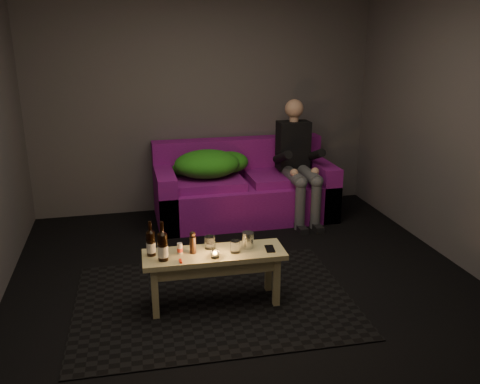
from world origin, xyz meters
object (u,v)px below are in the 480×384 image
at_px(person, 297,159).
at_px(coffee_table, 214,262).
at_px(beer_bottle_a, 151,243).
at_px(beer_bottle_b, 163,246).
at_px(sofa, 243,190).
at_px(steel_cup, 248,240).

xyz_separation_m(person, coffee_table, (-1.28, -1.75, -0.33)).
distance_m(beer_bottle_a, beer_bottle_b, 0.14).
relative_size(sofa, person, 1.50).
bearing_deg(beer_bottle_a, person, 43.90).
bearing_deg(person, beer_bottle_b, -132.97).
bearing_deg(sofa, coffee_table, -109.91).
distance_m(person, beer_bottle_a, 2.44).
relative_size(sofa, beer_bottle_b, 6.57).
height_order(coffee_table, beer_bottle_b, beer_bottle_b).
distance_m(sofa, beer_bottle_b, 2.26).
xyz_separation_m(sofa, steel_cup, (-0.42, -1.88, 0.20)).
distance_m(sofa, steel_cup, 1.94).
distance_m(coffee_table, beer_bottle_a, 0.51).
bearing_deg(coffee_table, beer_bottle_a, 173.28).
bearing_deg(beer_bottle_a, coffee_table, -6.72).
height_order(beer_bottle_a, steel_cup, beer_bottle_a).
bearing_deg(person, coffee_table, -126.26).
bearing_deg(steel_cup, beer_bottle_a, 178.02).
bearing_deg(sofa, person, -15.55).
xyz_separation_m(beer_bottle_a, steel_cup, (0.75, -0.03, -0.04)).
xyz_separation_m(person, beer_bottle_a, (-1.76, -1.69, -0.15)).
bearing_deg(beer_bottle_b, coffee_table, 7.63).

